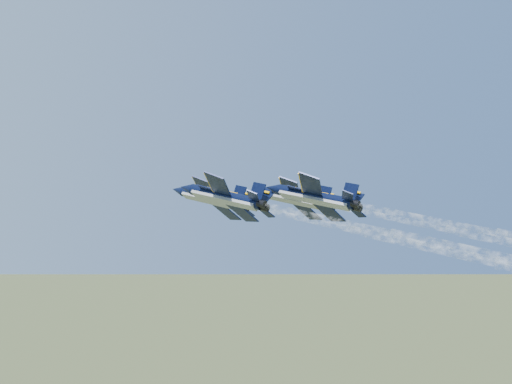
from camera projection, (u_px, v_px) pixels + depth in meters
jet_lead at (210, 198)px, 120.40m from camera, size 12.07×19.21×8.25m
jet_left at (223, 197)px, 106.02m from camera, size 12.07×19.21×8.25m
jet_right at (293, 198)px, 122.54m from camera, size 12.07×19.21×8.25m
jet_slot at (313, 197)px, 107.55m from camera, size 12.07×19.21×8.25m
smoke_trail_lead at (491, 195)px, 91.62m from camera, size 23.73×66.94×2.57m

